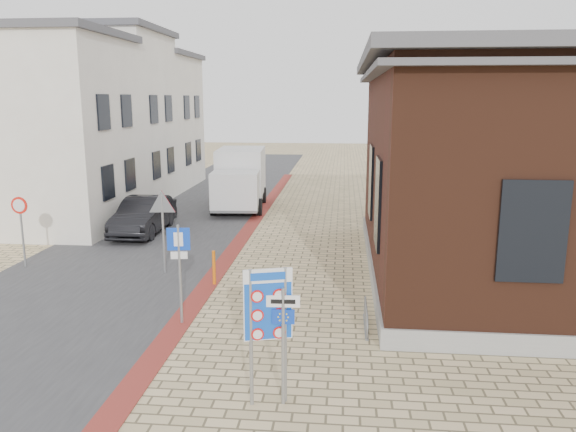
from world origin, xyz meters
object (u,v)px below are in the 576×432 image
at_px(border_sign, 268,308).
at_px(bollard, 214,268).
at_px(sedan, 144,216).
at_px(essen_sign, 283,329).
at_px(box_truck, 240,178).
at_px(parking_sign, 179,257).

relative_size(border_sign, bollard, 2.43).
bearing_deg(sedan, essen_sign, -61.66).
relative_size(box_truck, parking_sign, 2.31).
bearing_deg(parking_sign, essen_sign, -58.47).
distance_m(border_sign, essen_sign, 0.48).
height_order(border_sign, parking_sign, border_sign).
bearing_deg(sedan, bollard, -55.89).
xyz_separation_m(box_truck, parking_sign, (1.27, -15.03, 0.19)).
relative_size(border_sign, essen_sign, 1.16).
bearing_deg(box_truck, sedan, -122.17).
bearing_deg(bollard, essen_sign, -66.70).
distance_m(sedan, border_sign, 14.57).
bearing_deg(essen_sign, border_sign, 177.37).
bearing_deg(box_truck, essen_sign, -81.76).
relative_size(parking_sign, bollard, 2.38).
xyz_separation_m(sedan, essen_sign, (7.23, -12.76, 0.72)).
xyz_separation_m(essen_sign, bollard, (-2.80, 6.50, -0.94)).
height_order(box_truck, border_sign, box_truck).
height_order(parking_sign, bollard, parking_sign).
bearing_deg(box_truck, parking_sign, -89.72).
bearing_deg(essen_sign, box_truck, 100.18).
height_order(essen_sign, parking_sign, parking_sign).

